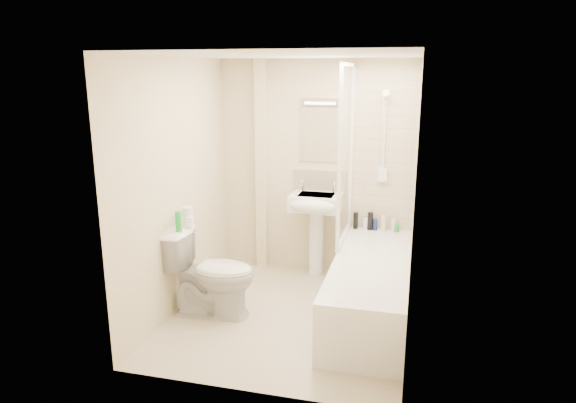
# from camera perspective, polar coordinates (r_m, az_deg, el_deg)

# --- Properties ---
(floor) EXTENTS (2.50, 2.50, 0.00)m
(floor) POSITION_cam_1_polar(r_m,az_deg,el_deg) (5.04, 0.10, -12.46)
(floor) COLOR beige
(floor) RESTS_ON ground
(wall_back) EXTENTS (2.20, 0.02, 2.40)m
(wall_back) POSITION_cam_1_polar(r_m,az_deg,el_deg) (5.82, 3.10, 3.70)
(wall_back) COLOR beige
(wall_back) RESTS_ON ground
(wall_left) EXTENTS (0.02, 2.50, 2.40)m
(wall_left) POSITION_cam_1_polar(r_m,az_deg,el_deg) (5.00, -12.23, 1.63)
(wall_left) COLOR beige
(wall_left) RESTS_ON ground
(wall_right) EXTENTS (0.02, 2.50, 2.40)m
(wall_right) POSITION_cam_1_polar(r_m,az_deg,el_deg) (4.49, 13.84, 0.12)
(wall_right) COLOR beige
(wall_right) RESTS_ON ground
(ceiling) EXTENTS (2.20, 2.50, 0.02)m
(ceiling) POSITION_cam_1_polar(r_m,az_deg,el_deg) (4.50, 0.11, 15.97)
(ceiling) COLOR white
(ceiling) RESTS_ON wall_back
(tile_back) EXTENTS (0.70, 0.01, 1.75)m
(tile_back) POSITION_cam_1_polar(r_m,az_deg,el_deg) (5.68, 10.59, 5.51)
(tile_back) COLOR beige
(tile_back) RESTS_ON wall_back
(tile_right) EXTENTS (0.01, 2.10, 1.75)m
(tile_right) POSITION_cam_1_polar(r_m,az_deg,el_deg) (4.64, 13.89, 3.41)
(tile_right) COLOR beige
(tile_right) RESTS_ON wall_right
(pipe_boxing) EXTENTS (0.12, 0.12, 2.40)m
(pipe_boxing) POSITION_cam_1_polar(r_m,az_deg,el_deg) (5.91, -2.93, 3.87)
(pipe_boxing) COLOR beige
(pipe_boxing) RESTS_ON ground
(splashback) EXTENTS (0.60, 0.02, 0.30)m
(splashback) POSITION_cam_1_polar(r_m,az_deg,el_deg) (5.83, 3.54, 2.02)
(splashback) COLOR beige
(splashback) RESTS_ON wall_back
(mirror) EXTENTS (0.46, 0.01, 0.60)m
(mirror) POSITION_cam_1_polar(r_m,az_deg,el_deg) (5.74, 3.62, 7.39)
(mirror) COLOR white
(mirror) RESTS_ON wall_back
(strip_light) EXTENTS (0.42, 0.07, 0.07)m
(strip_light) POSITION_cam_1_polar(r_m,az_deg,el_deg) (5.68, 3.64, 11.06)
(strip_light) COLOR silver
(strip_light) RESTS_ON wall_back
(bathtub) EXTENTS (0.70, 2.10, 0.55)m
(bathtub) POSITION_cam_1_polar(r_m,az_deg,el_deg) (4.99, 9.17, -9.28)
(bathtub) COLOR white
(bathtub) RESTS_ON ground
(shower_screen) EXTENTS (0.04, 0.92, 1.80)m
(shower_screen) POSITION_cam_1_polar(r_m,az_deg,el_deg) (5.27, 6.47, 5.28)
(shower_screen) COLOR white
(shower_screen) RESTS_ON bathtub
(shower_fixture) EXTENTS (0.10, 0.16, 0.99)m
(shower_fixture) POSITION_cam_1_polar(r_m,az_deg,el_deg) (5.62, 10.60, 6.67)
(shower_fixture) COLOR white
(shower_fixture) RESTS_ON wall_back
(pedestal_sink) EXTENTS (0.56, 0.50, 1.08)m
(pedestal_sink) POSITION_cam_1_polar(r_m,az_deg,el_deg) (5.68, 3.07, -1.15)
(pedestal_sink) COLOR white
(pedestal_sink) RESTS_ON ground
(bottle_black_a) EXTENTS (0.05, 0.05, 0.19)m
(bottle_black_a) POSITION_cam_1_polar(r_m,az_deg,el_deg) (5.79, 7.52, -2.12)
(bottle_black_a) COLOR black
(bottle_black_a) RESTS_ON bathtub
(bottle_white_a) EXTENTS (0.05, 0.05, 0.13)m
(bottle_white_a) POSITION_cam_1_polar(r_m,az_deg,el_deg) (5.79, 8.59, -2.47)
(bottle_white_a) COLOR silver
(bottle_white_a) RESTS_ON bathtub
(bottle_black_b) EXTENTS (0.06, 0.06, 0.20)m
(bottle_black_b) POSITION_cam_1_polar(r_m,az_deg,el_deg) (5.77, 9.13, -2.16)
(bottle_black_b) COLOR black
(bottle_black_b) RESTS_ON bathtub
(bottle_blue) EXTENTS (0.05, 0.05, 0.13)m
(bottle_blue) POSITION_cam_1_polar(r_m,az_deg,el_deg) (5.78, 9.64, -2.55)
(bottle_blue) COLOR navy
(bottle_blue) RESTS_ON bathtub
(bottle_cream) EXTENTS (0.06, 0.06, 0.17)m
(bottle_cream) POSITION_cam_1_polar(r_m,az_deg,el_deg) (5.77, 10.54, -2.39)
(bottle_cream) COLOR beige
(bottle_cream) RESTS_ON bathtub
(bottle_white_b) EXTENTS (0.06, 0.06, 0.14)m
(bottle_white_b) POSITION_cam_1_polar(r_m,az_deg,el_deg) (5.77, 11.64, -2.59)
(bottle_white_b) COLOR silver
(bottle_white_b) RESTS_ON bathtub
(bottle_green) EXTENTS (0.06, 0.06, 0.08)m
(bottle_green) POSITION_cam_1_polar(r_m,az_deg,el_deg) (5.78, 11.92, -2.91)
(bottle_green) COLOR green
(bottle_green) RESTS_ON bathtub
(toilet) EXTENTS (0.55, 0.87, 0.84)m
(toilet) POSITION_cam_1_polar(r_m,az_deg,el_deg) (4.95, -8.50, -7.80)
(toilet) COLOR white
(toilet) RESTS_ON ground
(toilet_roll_lower) EXTENTS (0.10, 0.10, 0.10)m
(toilet_roll_lower) POSITION_cam_1_polar(r_m,az_deg,el_deg) (4.95, -11.05, -2.19)
(toilet_roll_lower) COLOR white
(toilet_roll_lower) RESTS_ON toilet
(toilet_roll_upper) EXTENTS (0.10, 0.10, 0.09)m
(toilet_roll_upper) POSITION_cam_1_polar(r_m,az_deg,el_deg) (4.94, -11.15, -1.10)
(toilet_roll_upper) COLOR white
(toilet_roll_upper) RESTS_ON toilet_roll_lower
(green_bottle) EXTENTS (0.06, 0.06, 0.19)m
(green_bottle) POSITION_cam_1_polar(r_m,az_deg,el_deg) (4.80, -12.07, -2.19)
(green_bottle) COLOR green
(green_bottle) RESTS_ON toilet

